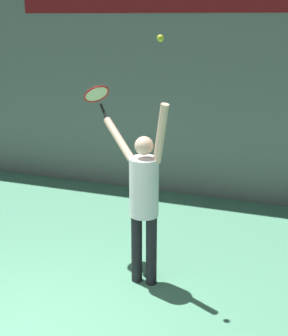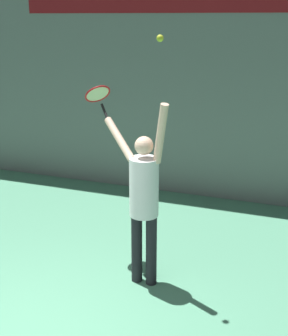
{
  "view_description": "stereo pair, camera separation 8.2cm",
  "coord_description": "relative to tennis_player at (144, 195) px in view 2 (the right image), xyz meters",
  "views": [
    {
      "loc": [
        2.46,
        -2.84,
        3.07
      ],
      "look_at": [
        0.79,
        1.85,
        1.45
      ],
      "focal_mm": 50.0,
      "sensor_mm": 36.0,
      "label": 1
    },
    {
      "loc": [
        2.54,
        -2.81,
        3.07
      ],
      "look_at": [
        0.79,
        1.85,
        1.45
      ],
      "focal_mm": 50.0,
      "sensor_mm": 36.0,
      "label": 2
    }
  ],
  "objects": [
    {
      "name": "back_wall",
      "position": [
        -0.78,
        3.1,
        1.37
      ],
      "size": [
        18.0,
        0.1,
        5.0
      ],
      "color": "slate",
      "rests_on": "ground_plane"
    },
    {
      "name": "tennis_player",
      "position": [
        0.0,
        0.0,
        0.0
      ],
      "size": [
        0.98,
        0.59,
        2.22
      ],
      "color": "black",
      "rests_on": "ground_plane"
    },
    {
      "name": "tennis_racket",
      "position": [
        -0.8,
        0.53,
        1.02
      ],
      "size": [
        0.43,
        0.42,
        0.41
      ],
      "color": "black"
    },
    {
      "name": "tennis_ball",
      "position": [
        0.22,
        -0.13,
        1.74
      ],
      "size": [
        0.07,
        0.07,
        0.07
      ],
      "color": "#CCDB2D"
    }
  ]
}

